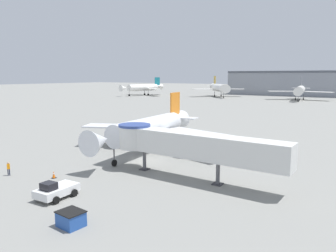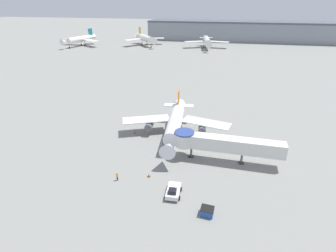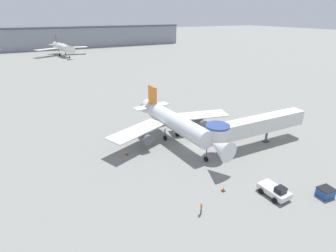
# 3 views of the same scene
# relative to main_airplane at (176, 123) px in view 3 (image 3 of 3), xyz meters

# --- Properties ---
(ground_plane) EXTENTS (800.00, 800.00, 0.00)m
(ground_plane) POSITION_rel_main_airplane_xyz_m (2.31, -4.41, -3.82)
(ground_plane) COLOR gray
(main_airplane) EXTENTS (26.77, 25.53, 8.97)m
(main_airplane) POSITION_rel_main_airplane_xyz_m (0.00, 0.00, 0.00)
(main_airplane) COLOR silver
(main_airplane) RESTS_ON ground_plane
(jet_bridge) EXTENTS (21.86, 4.10, 5.74)m
(jet_bridge) POSITION_rel_main_airplane_xyz_m (10.88, -8.31, 0.24)
(jet_bridge) COLOR silver
(jet_bridge) RESTS_ON ground_plane
(pushback_tug_white) EXTENTS (2.70, 4.22, 1.83)m
(pushback_tug_white) POSITION_rel_main_airplane_xyz_m (3.67, -20.77, -3.01)
(pushback_tug_white) COLOR silver
(pushback_tug_white) RESTS_ON ground_plane
(service_container_blue) EXTENTS (2.18, 1.91, 1.26)m
(service_container_blue) POSITION_rel_main_airplane_xyz_m (9.66, -24.12, -3.18)
(service_container_blue) COLOR #234C9E
(service_container_blue) RESTS_ON ground_plane
(traffic_cone_starboard_wing) EXTENTS (0.42, 0.42, 0.69)m
(traffic_cone_starboard_wing) POSITION_rel_main_airplane_xyz_m (10.42, 0.53, -3.49)
(traffic_cone_starboard_wing) COLOR black
(traffic_cone_starboard_wing) RESTS_ON ground_plane
(traffic_cone_near_nose) EXTENTS (0.51, 0.51, 0.84)m
(traffic_cone_near_nose) POSITION_rel_main_airplane_xyz_m (-1.81, -16.74, -3.41)
(traffic_cone_near_nose) COLOR black
(traffic_cone_near_nose) RESTS_ON ground_plane
(traffic_cone_port_wing) EXTENTS (0.45, 0.45, 0.74)m
(traffic_cone_port_wing) POSITION_rel_main_airplane_xyz_m (-10.21, -0.58, -3.46)
(traffic_cone_port_wing) COLOR black
(traffic_cone_port_wing) RESTS_ON ground_plane
(ground_crew_marshaller) EXTENTS (0.31, 0.37, 1.69)m
(ground_crew_marshaller) POSITION_rel_main_airplane_xyz_m (-7.17, -19.01, -2.84)
(ground_crew_marshaller) COLOR #1E2338
(ground_crew_marshaller) RESTS_ON ground_plane
(background_jet_gray_tail) EXTENTS (30.23, 31.00, 11.03)m
(background_jet_gray_tail) POSITION_rel_main_airplane_xyz_m (-2.66, 127.84, 1.02)
(background_jet_gray_tail) COLOR white
(background_jet_gray_tail) RESTS_ON ground_plane
(terminal_building) EXTENTS (142.26, 27.06, 14.67)m
(terminal_building) POSITION_rel_main_airplane_xyz_m (19.00, 170.59, 3.53)
(terminal_building) COLOR gray
(terminal_building) RESTS_ON ground_plane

